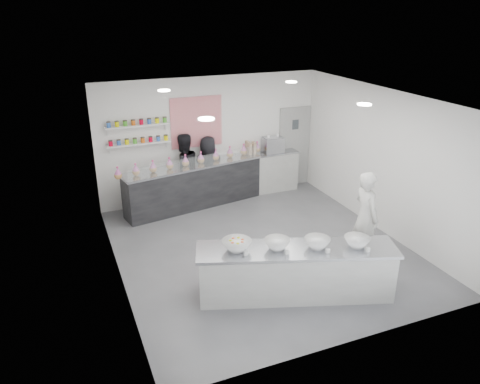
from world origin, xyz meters
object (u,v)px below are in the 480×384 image
(back_bar, at_px, (194,186))
(espresso_machine, at_px, (273,145))
(staff_right, at_px, (209,169))
(espresso_ledge, at_px, (271,172))
(prep_counter, at_px, (296,272))
(staff_left, at_px, (184,170))
(woman_prep, at_px, (366,217))

(back_bar, distance_m, espresso_machine, 2.30)
(espresso_machine, bearing_deg, staff_right, -179.94)
(staff_right, bearing_deg, espresso_ledge, -165.96)
(back_bar, relative_size, espresso_ledge, 2.47)
(prep_counter, height_order, staff_left, staff_left)
(espresso_ledge, relative_size, woman_prep, 0.79)
(woman_prep, height_order, staff_left, staff_left)
(espresso_ledge, xyz_separation_m, staff_left, (-2.32, -0.00, 0.36))
(espresso_ledge, bearing_deg, staff_right, -179.94)
(back_bar, relative_size, woman_prep, 1.95)
(prep_counter, height_order, woman_prep, woman_prep)
(espresso_machine, height_order, staff_left, staff_left)
(woman_prep, height_order, staff_right, woman_prep)
(prep_counter, xyz_separation_m, back_bar, (-0.46, 4.18, 0.09))
(back_bar, distance_m, woman_prep, 4.24)
(prep_counter, xyz_separation_m, staff_left, (-0.63, 4.43, 0.44))
(back_bar, bearing_deg, staff_right, 18.60)
(prep_counter, relative_size, back_bar, 0.95)
(espresso_ledge, bearing_deg, prep_counter, -110.82)
(prep_counter, bearing_deg, staff_right, 109.03)
(espresso_ledge, bearing_deg, woman_prep, -88.64)
(espresso_machine, distance_m, staff_right, 1.77)
(espresso_machine, height_order, staff_right, staff_right)
(woman_prep, distance_m, staff_right, 4.23)
(back_bar, distance_m, espresso_ledge, 2.16)
(espresso_machine, relative_size, staff_right, 0.31)
(espresso_ledge, xyz_separation_m, espresso_machine, (0.03, 0.00, 0.71))
(prep_counter, distance_m, staff_right, 4.45)
(espresso_ledge, bearing_deg, staff_left, -179.95)
(staff_left, bearing_deg, prep_counter, 86.07)
(staff_left, xyz_separation_m, staff_right, (0.62, 0.00, -0.07))
(back_bar, relative_size, staff_right, 2.10)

